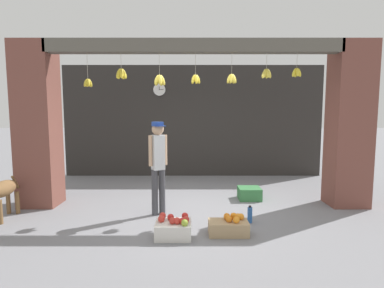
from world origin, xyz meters
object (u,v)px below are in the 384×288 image
water_bottle (248,215)px  wall_clock (158,90)px  dog (0,191)px  fruit_crate_oranges (228,226)px  produce_box_green (248,193)px  shopkeeper (157,161)px  fruit_crate_apples (172,228)px

water_bottle → wall_clock: size_ratio=0.79×
dog → water_bottle: dog is taller
fruit_crate_oranges → produce_box_green: 1.93m
fruit_crate_oranges → wall_clock: (-1.46, 4.14, 2.31)m
dog → produce_box_green: size_ratio=2.14×
shopkeeper → wall_clock: size_ratio=4.59×
produce_box_green → wall_clock: size_ratio=1.27×
fruit_crate_oranges → fruit_crate_apples: size_ratio=1.13×
dog → shopkeeper: size_ratio=0.59×
shopkeeper → water_bottle: (1.54, -0.41, -0.83)m
dog → wall_clock: (2.28, 3.52, 1.95)m
shopkeeper → wall_clock: (-0.32, 3.25, 1.47)m
water_bottle → dog: bearing=178.0°
dog → fruit_crate_oranges: dog is taller
fruit_crate_apples → water_bottle: 1.35m
fruit_crate_oranges → produce_box_green: size_ratio=1.29×
fruit_crate_oranges → fruit_crate_apples: fruit_crate_apples is taller
produce_box_green → fruit_crate_oranges: bearing=-109.7°
shopkeeper → water_bottle: size_ratio=5.78×
wall_clock → water_bottle: bearing=-63.1°
shopkeeper → fruit_crate_oranges: (1.14, -0.89, -0.84)m
water_bottle → produce_box_green: bearing=79.5°
fruit_crate_oranges → wall_clock: 4.96m
shopkeeper → wall_clock: 3.59m
fruit_crate_apples → wall_clock: size_ratio=1.44×
fruit_crate_apples → produce_box_green: size_ratio=1.13×
produce_box_green → fruit_crate_apples: bearing=-127.3°
shopkeeper → wall_clock: wall_clock is taller
wall_clock → shopkeeper: bearing=-84.5°
shopkeeper → produce_box_green: 2.19m
produce_box_green → water_bottle: bearing=-100.5°
water_bottle → fruit_crate_apples: bearing=-154.4°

